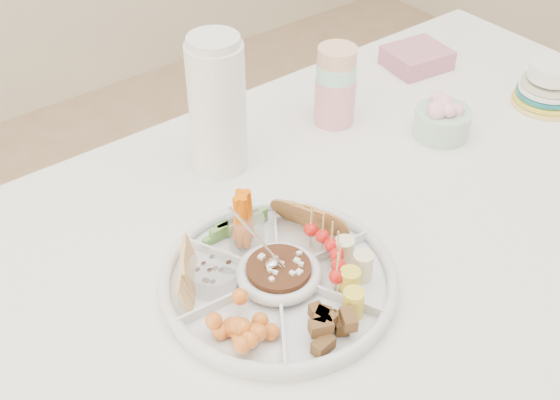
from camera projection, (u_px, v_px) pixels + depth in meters
dining_table at (378, 336)px, 1.55m from camera, size 1.52×1.02×0.76m
party_tray at (279, 276)px, 1.13m from camera, size 0.41×0.41×0.04m
bean_dip at (279, 273)px, 1.13m from camera, size 0.11×0.11×0.04m
tortillas at (313, 219)px, 1.21m from camera, size 0.10×0.10×0.06m
carrot_cucumber at (237, 213)px, 1.19m from camera, size 0.13×0.13×0.11m
pita_raisins at (197, 270)px, 1.11m from camera, size 0.13×0.13×0.06m
cherries at (239, 326)px, 1.03m from camera, size 0.13×0.13×0.05m
granola_chunks at (326, 323)px, 1.04m from camera, size 0.10×0.10×0.04m
banana_tomato at (360, 257)px, 1.11m from camera, size 0.12×0.12×0.09m
cup_stack at (336, 72)px, 1.45m from camera, size 0.09×0.09×0.24m
thermos at (217, 104)px, 1.32m from camera, size 0.13×0.13×0.28m
flower_bowl at (443, 117)px, 1.46m from camera, size 0.12×0.12×0.09m
napkin_stack at (417, 58)px, 1.71m from camera, size 0.16×0.14×0.05m
plate_stack at (549, 86)px, 1.56m from camera, size 0.17×0.17×0.09m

